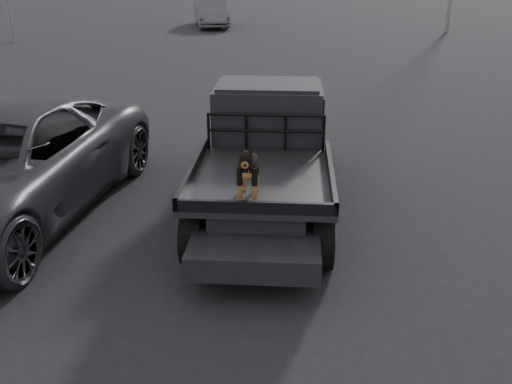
# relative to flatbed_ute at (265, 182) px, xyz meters

# --- Properties ---
(ground) EXTENTS (120.00, 120.00, 0.00)m
(ground) POSITION_rel_flatbed_ute_xyz_m (-0.40, -1.90, -0.46)
(ground) COLOR black
(ground) RESTS_ON ground
(flatbed_ute) EXTENTS (2.00, 5.40, 0.92)m
(flatbed_ute) POSITION_rel_flatbed_ute_xyz_m (0.00, 0.00, 0.00)
(flatbed_ute) COLOR black
(flatbed_ute) RESTS_ON ground
(ute_cab) EXTENTS (1.72, 1.30, 0.88)m
(ute_cab) POSITION_rel_flatbed_ute_xyz_m (-0.00, 0.95, 0.90)
(ute_cab) COLOR black
(ute_cab) RESTS_ON flatbed_ute
(headache_rack) EXTENTS (1.80, 0.08, 0.55)m
(headache_rack) POSITION_rel_flatbed_ute_xyz_m (-0.00, 0.20, 0.74)
(headache_rack) COLOR black
(headache_rack) RESTS_ON flatbed_ute
(dog) EXTENTS (0.32, 0.60, 0.74)m
(dog) POSITION_rel_flatbed_ute_xyz_m (-0.12, -1.63, 0.83)
(dog) COLOR black
(dog) RESTS_ON flatbed_ute
(distant_car_a) EXTENTS (2.52, 4.61, 1.44)m
(distant_car_a) POSITION_rel_flatbed_ute_xyz_m (-4.16, 23.35, 0.26)
(distant_car_a) COLOR #4D4D52
(distant_car_a) RESTS_ON ground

